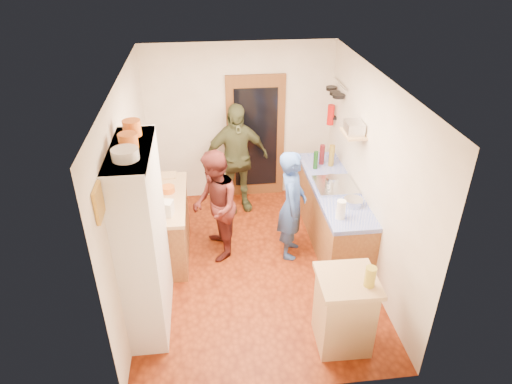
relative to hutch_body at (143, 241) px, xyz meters
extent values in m
cube|color=maroon|center=(1.30, 0.80, -1.11)|extent=(3.00, 4.00, 0.02)
cube|color=silver|center=(1.30, 0.80, 1.51)|extent=(3.00, 4.00, 0.02)
cube|color=silver|center=(1.30, 2.81, 0.20)|extent=(3.00, 0.02, 2.60)
cube|color=silver|center=(1.30, -1.21, 0.20)|extent=(3.00, 0.02, 2.60)
cube|color=silver|center=(-0.21, 0.80, 0.20)|extent=(0.02, 4.00, 2.60)
cube|color=silver|center=(2.81, 0.80, 0.20)|extent=(0.02, 4.00, 2.60)
cube|color=brown|center=(1.55, 2.77, -0.05)|extent=(0.95, 0.06, 2.10)
cube|color=black|center=(1.55, 2.74, -0.05)|extent=(0.70, 0.02, 1.70)
cube|color=silver|center=(0.00, 0.00, 0.00)|extent=(0.40, 1.20, 2.20)
cube|color=silver|center=(0.00, 0.00, 1.08)|extent=(0.40, 1.14, 0.04)
cylinder|color=white|center=(0.00, -0.25, 1.15)|extent=(0.25, 0.25, 0.10)
cylinder|color=orange|center=(0.00, 0.01, 1.17)|extent=(0.19, 0.19, 0.15)
cylinder|color=orange|center=(0.00, 0.32, 1.18)|extent=(0.18, 0.18, 0.16)
cube|color=olive|center=(0.10, 1.25, -0.68)|extent=(0.60, 1.40, 0.85)
cube|color=tan|center=(0.10, 1.25, -0.23)|extent=(0.64, 1.44, 0.05)
cube|color=white|center=(0.15, 0.83, -0.11)|extent=(0.28, 0.22, 0.19)
cylinder|color=white|center=(0.05, 1.12, -0.12)|extent=(0.18, 0.18, 0.17)
cylinder|color=orange|center=(0.18, 1.39, -0.16)|extent=(0.24, 0.24, 0.08)
cube|color=tan|center=(0.12, 1.86, -0.19)|extent=(0.30, 0.23, 0.02)
cube|color=olive|center=(2.50, 1.30, -0.68)|extent=(0.60, 2.20, 0.84)
cube|color=#0B25BB|center=(2.50, 1.30, -0.23)|extent=(0.62, 2.22, 0.06)
cube|color=silver|center=(2.50, 1.28, -0.18)|extent=(0.55, 0.58, 0.04)
cylinder|color=silver|center=(2.45, 1.27, -0.10)|extent=(0.19, 0.19, 0.12)
cylinder|color=#143F14|center=(2.35, 1.86, -0.06)|extent=(0.09, 0.09, 0.28)
cylinder|color=#591419|center=(2.48, 2.00, -0.04)|extent=(0.08, 0.08, 0.31)
cylinder|color=olive|center=(2.61, 1.93, -0.03)|extent=(0.09, 0.09, 0.33)
cylinder|color=white|center=(2.35, 0.49, -0.08)|extent=(0.11, 0.11, 0.25)
cylinder|color=silver|center=(2.60, 0.76, -0.15)|extent=(0.25, 0.25, 0.10)
cube|color=tan|center=(2.12, -0.65, -0.67)|extent=(0.56, 0.56, 0.86)
cube|color=tan|center=(2.12, -0.65, -0.22)|extent=(0.63, 0.63, 0.05)
cube|color=white|center=(2.07, -0.60, -0.21)|extent=(0.36, 0.29, 0.02)
cylinder|color=#AD9E2D|center=(2.30, -0.77, -0.08)|extent=(0.11, 0.11, 0.23)
cylinder|color=silver|center=(2.76, 2.33, 0.95)|extent=(0.02, 0.65, 0.02)
cylinder|color=black|center=(2.70, 2.15, 0.82)|extent=(0.18, 0.18, 0.05)
cylinder|color=black|center=(2.70, 2.35, 0.80)|extent=(0.16, 0.16, 0.05)
cylinder|color=black|center=(2.70, 2.55, 0.81)|extent=(0.17, 0.17, 0.05)
cube|color=tan|center=(2.67, 1.25, 0.60)|extent=(0.26, 0.42, 0.03)
cube|color=silver|center=(2.67, 1.25, 0.69)|extent=(0.23, 0.31, 0.15)
cube|color=black|center=(2.77, 2.50, 0.35)|extent=(0.06, 0.10, 0.04)
cylinder|color=red|center=(2.71, 2.50, 0.40)|extent=(0.11, 0.11, 0.32)
cube|color=gold|center=(-0.18, -0.75, 0.95)|extent=(0.03, 0.25, 0.30)
imported|color=#30509A|center=(1.87, 1.00, -0.31)|extent=(0.51, 0.65, 1.58)
imported|color=#4E1C19|center=(0.83, 1.16, -0.31)|extent=(0.66, 0.81, 1.58)
imported|color=#3C4024|center=(1.20, 2.32, -0.20)|extent=(1.13, 0.65, 1.80)
camera|label=1|loc=(0.75, -4.14, 2.94)|focal=32.00mm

